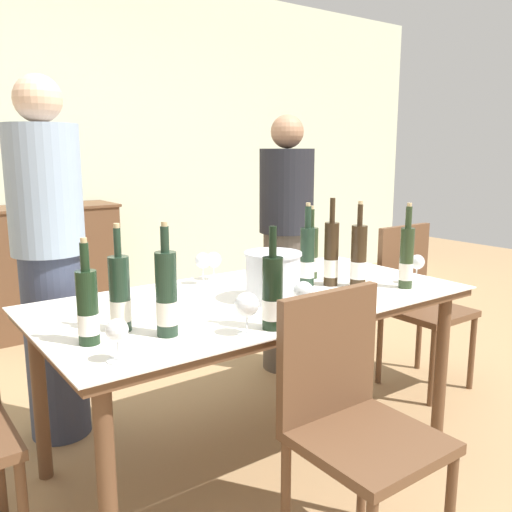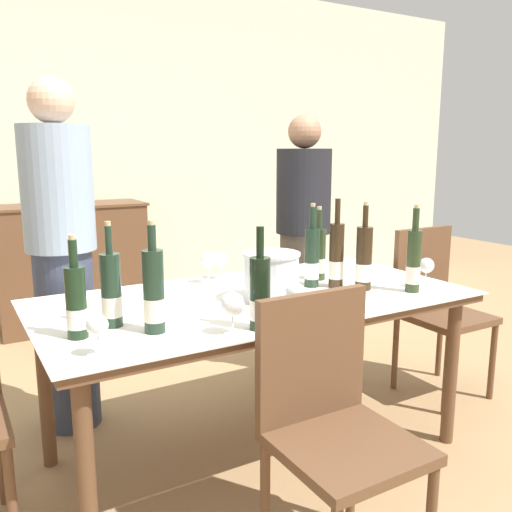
% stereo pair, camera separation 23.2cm
% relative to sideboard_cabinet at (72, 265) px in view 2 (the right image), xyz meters
% --- Properties ---
extents(ground_plane, '(12.00, 12.00, 0.00)m').
position_rel_sideboard_cabinet_xyz_m(ground_plane, '(0.30, -2.35, -0.48)').
color(ground_plane, '#A37F56').
extents(back_wall, '(8.00, 0.10, 2.80)m').
position_rel_sideboard_cabinet_xyz_m(back_wall, '(0.30, 0.29, 0.92)').
color(back_wall, beige).
rests_on(back_wall, ground_plane).
extents(sideboard_cabinet, '(1.14, 0.46, 0.96)m').
position_rel_sideboard_cabinet_xyz_m(sideboard_cabinet, '(0.00, 0.00, 0.00)').
color(sideboard_cabinet, brown).
rests_on(sideboard_cabinet, ground_plane).
extents(dining_table, '(1.87, 0.94, 0.74)m').
position_rel_sideboard_cabinet_xyz_m(dining_table, '(0.30, -2.35, 0.19)').
color(dining_table, brown).
rests_on(dining_table, ground_plane).
extents(ice_bucket, '(0.24, 0.24, 0.21)m').
position_rel_sideboard_cabinet_xyz_m(ice_bucket, '(0.33, -2.44, 0.37)').
color(ice_bucket, silver).
rests_on(ice_bucket, dining_table).
extents(wine_bottle_0, '(0.07, 0.07, 0.41)m').
position_rel_sideboard_cabinet_xyz_m(wine_bottle_0, '(0.71, -2.39, 0.40)').
color(wine_bottle_0, '#332314').
rests_on(wine_bottle_0, dining_table).
extents(wine_bottle_1, '(0.06, 0.06, 0.39)m').
position_rel_sideboard_cabinet_xyz_m(wine_bottle_1, '(0.95, -2.63, 0.40)').
color(wine_bottle_1, '#28381E').
rests_on(wine_bottle_1, dining_table).
extents(wine_bottle_2, '(0.07, 0.07, 0.35)m').
position_rel_sideboard_cabinet_xyz_m(wine_bottle_2, '(-0.48, -2.50, 0.38)').
color(wine_bottle_2, black).
rests_on(wine_bottle_2, dining_table).
extents(wine_bottle_3, '(0.07, 0.07, 0.38)m').
position_rel_sideboard_cabinet_xyz_m(wine_bottle_3, '(-0.35, -2.43, 0.39)').
color(wine_bottle_3, '#1E3323').
rests_on(wine_bottle_3, dining_table).
extents(wine_bottle_4, '(0.07, 0.07, 0.39)m').
position_rel_sideboard_cabinet_xyz_m(wine_bottle_4, '(-0.24, -2.57, 0.40)').
color(wine_bottle_4, '#1E3323').
rests_on(wine_bottle_4, dining_table).
extents(wine_bottle_5, '(0.08, 0.08, 0.37)m').
position_rel_sideboard_cabinet_xyz_m(wine_bottle_5, '(0.10, -2.73, 0.39)').
color(wine_bottle_5, black).
rests_on(wine_bottle_5, dining_table).
extents(wine_bottle_6, '(0.07, 0.07, 0.36)m').
position_rel_sideboard_cabinet_xyz_m(wine_bottle_6, '(0.73, -2.22, 0.38)').
color(wine_bottle_6, '#28381E').
rests_on(wine_bottle_6, dining_table).
extents(wine_bottle_7, '(0.07, 0.07, 0.39)m').
position_rel_sideboard_cabinet_xyz_m(wine_bottle_7, '(0.62, -2.32, 0.40)').
color(wine_bottle_7, '#1E3323').
rests_on(wine_bottle_7, dining_table).
extents(wine_bottle_8, '(0.07, 0.07, 0.40)m').
position_rel_sideboard_cabinet_xyz_m(wine_bottle_8, '(0.79, -2.49, 0.40)').
color(wine_bottle_8, '#332314').
rests_on(wine_bottle_8, dining_table).
extents(wine_glass_0, '(0.07, 0.07, 0.13)m').
position_rel_sideboard_cabinet_xyz_m(wine_glass_0, '(-0.47, -2.70, 0.35)').
color(wine_glass_0, white).
rests_on(wine_glass_0, dining_table).
extents(wine_glass_1, '(0.07, 0.07, 0.15)m').
position_rel_sideboard_cabinet_xyz_m(wine_glass_1, '(0.23, -2.02, 0.37)').
color(wine_glass_1, white).
rests_on(wine_glass_1, dining_table).
extents(wine_glass_2, '(0.09, 0.09, 0.15)m').
position_rel_sideboard_cabinet_xyz_m(wine_glass_2, '(-0.01, -2.73, 0.36)').
color(wine_glass_2, white).
rests_on(wine_glass_2, dining_table).
extents(wine_glass_3, '(0.07, 0.07, 0.14)m').
position_rel_sideboard_cabinet_xyz_m(wine_glass_3, '(1.06, -2.61, 0.36)').
color(wine_glass_3, white).
rests_on(wine_glass_3, dining_table).
extents(wine_glass_4, '(0.08, 0.08, 0.14)m').
position_rel_sideboard_cabinet_xyz_m(wine_glass_4, '(0.32, -1.97, 0.36)').
color(wine_glass_4, white).
rests_on(wine_glass_4, dining_table).
extents(wine_glass_5, '(0.08, 0.08, 0.14)m').
position_rel_sideboard_cabinet_xyz_m(wine_glass_5, '(0.27, -2.70, 0.36)').
color(wine_glass_5, white).
rests_on(wine_glass_5, dining_table).
extents(chair_right_end, '(0.42, 0.42, 0.93)m').
position_rel_sideboard_cabinet_xyz_m(chair_right_end, '(1.53, -2.26, 0.05)').
color(chair_right_end, brown).
rests_on(chair_right_end, ground_plane).
extents(chair_near_front, '(0.42, 0.42, 0.92)m').
position_rel_sideboard_cabinet_xyz_m(chair_near_front, '(0.17, -3.05, 0.05)').
color(chair_near_front, brown).
rests_on(chair_near_front, ground_plane).
extents(person_host, '(0.33, 0.33, 1.70)m').
position_rel_sideboard_cabinet_xyz_m(person_host, '(-0.36, -1.63, 0.37)').
color(person_host, '#383F56').
rests_on(person_host, ground_plane).
extents(person_guest_left, '(0.33, 0.33, 1.58)m').
position_rel_sideboard_cabinet_xyz_m(person_guest_left, '(1.05, -1.64, 0.31)').
color(person_guest_left, '#51473D').
rests_on(person_guest_left, ground_plane).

